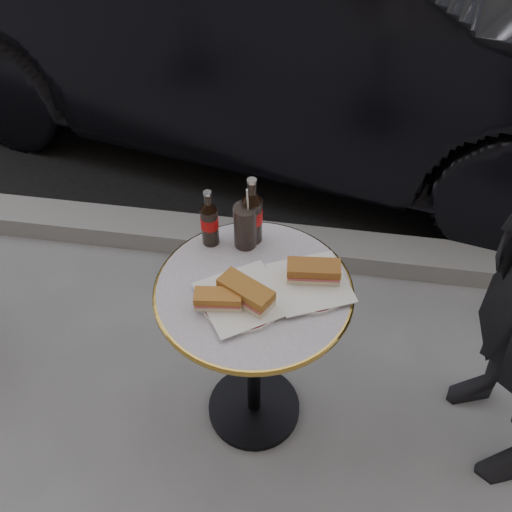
# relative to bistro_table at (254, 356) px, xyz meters

# --- Properties ---
(ground) EXTENTS (80.00, 80.00, 0.00)m
(ground) POSITION_rel_bistro_table_xyz_m (0.00, 0.00, -0.37)
(ground) COLOR gray
(ground) RESTS_ON ground
(curb) EXTENTS (40.00, 0.20, 0.12)m
(curb) POSITION_rel_bistro_table_xyz_m (0.00, 0.90, -0.32)
(curb) COLOR gray
(curb) RESTS_ON ground
(bistro_table) EXTENTS (0.62, 0.62, 0.73)m
(bistro_table) POSITION_rel_bistro_table_xyz_m (0.00, 0.00, 0.00)
(bistro_table) COLOR #BAB2C4
(bistro_table) RESTS_ON ground
(plate_left) EXTENTS (0.33, 0.33, 0.01)m
(plate_left) POSITION_rel_bistro_table_xyz_m (-0.03, -0.06, 0.37)
(plate_left) COLOR silver
(plate_left) RESTS_ON bistro_table
(plate_right) EXTENTS (0.29, 0.29, 0.01)m
(plate_right) POSITION_rel_bistro_table_xyz_m (0.17, 0.03, 0.37)
(plate_right) COLOR silver
(plate_right) RESTS_ON bistro_table
(sandwich_left_a) EXTENTS (0.15, 0.08, 0.05)m
(sandwich_left_a) POSITION_rel_bistro_table_xyz_m (-0.09, -0.10, 0.40)
(sandwich_left_a) COLOR #B16D2D
(sandwich_left_a) RESTS_ON plate_left
(sandwich_left_b) EXTENTS (0.19, 0.15, 0.06)m
(sandwich_left_b) POSITION_rel_bistro_table_xyz_m (-0.01, -0.06, 0.41)
(sandwich_left_b) COLOR #A16528
(sandwich_left_b) RESTS_ON plate_left
(sandwich_right) EXTENTS (0.17, 0.09, 0.06)m
(sandwich_right) POSITION_rel_bistro_table_xyz_m (0.18, 0.05, 0.41)
(sandwich_right) COLOR #9D5D27
(sandwich_right) RESTS_ON plate_right
(cola_bottle_left) EXTENTS (0.06, 0.06, 0.21)m
(cola_bottle_left) POSITION_rel_bistro_table_xyz_m (-0.17, 0.18, 0.47)
(cola_bottle_left) COLOR black
(cola_bottle_left) RESTS_ON bistro_table
(cola_bottle_right) EXTENTS (0.09, 0.09, 0.25)m
(cola_bottle_right) POSITION_rel_bistro_table_xyz_m (-0.04, 0.21, 0.49)
(cola_bottle_right) COLOR black
(cola_bottle_right) RESTS_ON bistro_table
(cola_glass) EXTENTS (0.08, 0.08, 0.16)m
(cola_glass) POSITION_rel_bistro_table_xyz_m (-0.06, 0.19, 0.45)
(cola_glass) COLOR black
(cola_glass) RESTS_ON bistro_table
(parked_car) EXTENTS (2.57, 5.00, 1.57)m
(parked_car) POSITION_rel_bistro_table_xyz_m (-0.14, 2.03, 0.42)
(parked_car) COLOR black
(parked_car) RESTS_ON ground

